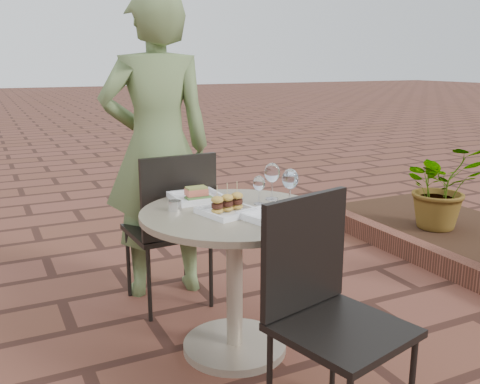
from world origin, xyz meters
name	(u,v)px	position (x,y,z in m)	size (l,w,h in m)	color
ground	(245,332)	(0.00, 0.00, 0.00)	(60.00, 60.00, 0.00)	#592E23
cafe_table	(234,260)	(-0.12, -0.13, 0.48)	(0.90, 0.90, 0.73)	gray
chair_far	(173,218)	(-0.23, 0.45, 0.55)	(0.46, 0.46, 0.93)	black
chair_near	(324,297)	(-0.06, -0.80, 0.55)	(0.53, 0.53, 0.93)	black
diner	(158,148)	(-0.22, 0.73, 0.92)	(0.67, 0.44, 1.83)	#596F3D
plate_salmon	(197,196)	(-0.21, 0.14, 0.75)	(0.25, 0.25, 0.07)	white
plate_sliders	(227,207)	(-0.17, -0.16, 0.76)	(0.28, 0.28, 0.15)	white
plate_tuna	(274,215)	(-0.02, -0.33, 0.75)	(0.31, 0.31, 0.03)	white
wine_glass_right	(290,180)	(0.16, -0.18, 0.86)	(0.08, 0.08, 0.19)	white
wine_glass_mid	(259,184)	(0.04, -0.07, 0.83)	(0.06, 0.06, 0.14)	white
wine_glass_far	(272,174)	(0.15, -0.02, 0.87)	(0.08, 0.08, 0.19)	white
steel_ramekin	(175,206)	(-0.37, 0.00, 0.75)	(0.06, 0.06, 0.05)	silver
cutlery_set	(304,210)	(0.18, -0.27, 0.73)	(0.10, 0.22, 0.00)	silver
planter_curb	(427,256)	(1.60, 0.30, 0.07)	(0.12, 3.00, 0.15)	brown
potted_plant_a	(441,186)	(2.22, 0.80, 0.42)	(0.64, 0.56, 0.71)	#33662D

